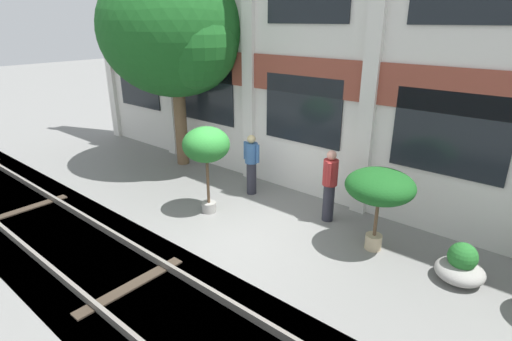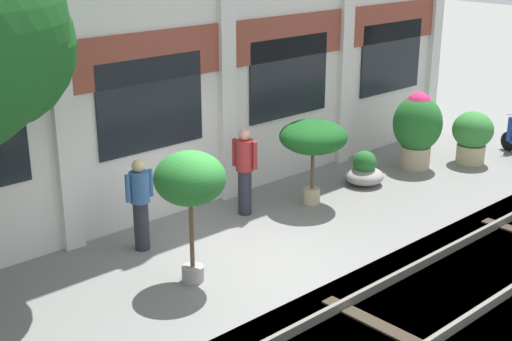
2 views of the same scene
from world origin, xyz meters
TOP-DOWN VIEW (x-y plane):
  - ground_plane at (0.00, 0.00)m, footprint 80.00×80.00m
  - apartment_facade at (0.00, 2.66)m, footprint 17.94×0.64m
  - rail_tracks at (0.00, -2.91)m, footprint 25.58×2.80m
  - broadleaf_tree at (-4.20, 1.89)m, footprint 4.55×4.34m
  - potted_plant_wide_bowl at (4.43, 0.99)m, footprint 0.85×0.85m
  - potted_plant_low_pan at (2.79, 1.00)m, footprint 1.34×1.34m
  - potted_plant_tall_urn at (-1.00, 0.00)m, footprint 1.10×1.10m
  - resident_by_doorway at (1.43, 1.49)m, footprint 0.34×0.50m
  - resident_watching_tracks at (-0.93, 1.51)m, footprint 0.53×0.34m

SIDE VIEW (x-z plane):
  - rail_tracks at x=0.00m, z-range -0.35..0.08m
  - ground_plane at x=0.00m, z-range 0.00..0.00m
  - potted_plant_wide_bowl at x=4.43m, z-range -0.09..0.66m
  - resident_watching_tracks at x=-0.93m, z-range 0.06..1.68m
  - resident_by_doorway at x=1.43m, z-range 0.06..1.77m
  - potted_plant_low_pan at x=2.79m, z-range 0.50..2.21m
  - potted_plant_tall_urn at x=-1.00m, z-range 0.60..2.72m
  - broadleaf_tree at x=-4.20m, z-range 0.98..7.02m
  - apartment_facade at x=0.00m, z-range -0.02..8.50m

